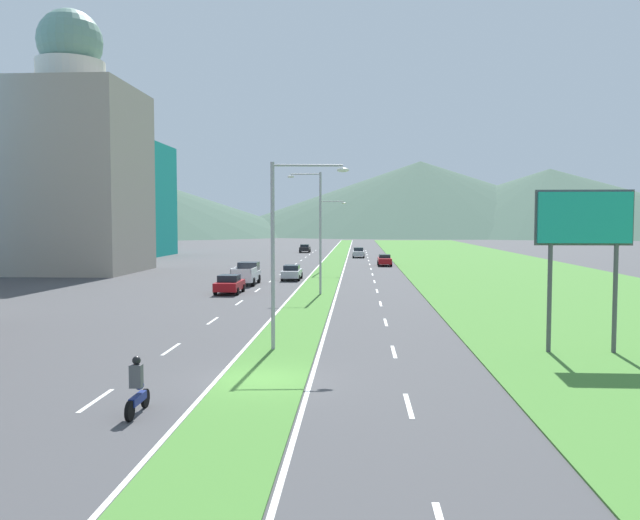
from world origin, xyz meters
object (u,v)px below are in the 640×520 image
object	(u,v)px
pickup_truck_0	(246,274)
motorcycle_rider	(137,390)
street_lamp_near	(282,240)
car_4	(292,272)
billboard_roadside	(584,229)
car_1	(229,284)
street_lamp_mid	(317,225)
street_lamp_far	(323,230)
car_3	(385,260)
car_2	(305,248)
car_0	(359,252)

from	to	relation	value
pickup_truck_0	motorcycle_rider	world-z (taller)	pickup_truck_0
street_lamp_near	car_4	xyz separation A→B (m)	(-3.23, 35.52, -4.25)
street_lamp_near	pickup_truck_0	xyz separation A→B (m)	(-7.02, 30.72, -4.04)
billboard_roadside	car_1	distance (m)	31.00
street_lamp_mid	street_lamp_far	world-z (taller)	street_lamp_mid
car_3	car_4	size ratio (longest dim) A/B	1.00
street_lamp_near	car_2	bearing A→B (deg)	94.09
street_lamp_near	car_2	world-z (taller)	street_lamp_near
street_lamp_mid	car_2	xyz separation A→B (m)	(-6.80, 70.70, -4.79)
street_lamp_far	car_2	world-z (taller)	street_lamp_far
car_2	billboard_roadside	bearing A→B (deg)	-167.86
street_lamp_near	motorcycle_rider	size ratio (longest dim) A/B	4.27
street_lamp_far	pickup_truck_0	bearing A→B (deg)	-114.93
car_0	car_3	bearing A→B (deg)	9.88
street_lamp_far	car_1	bearing A→B (deg)	-106.65
street_lamp_near	street_lamp_far	size ratio (longest dim) A/B	1.03
street_lamp_near	street_lamp_mid	bearing A→B (deg)	89.62
car_1	car_3	xyz separation A→B (m)	(14.02, 34.06, -0.01)
street_lamp_near	street_lamp_far	bearing A→B (deg)	90.68
motorcycle_rider	street_lamp_far	bearing A→B (deg)	-2.87
car_3	billboard_roadside	bearing A→B (deg)	6.40
car_0	car_4	bearing A→B (deg)	-9.31
car_1	car_3	bearing A→B (deg)	-22.38
street_lamp_mid	billboard_roadside	world-z (taller)	street_lamp_mid
pickup_truck_0	car_0	bearing A→B (deg)	-12.92
billboard_roadside	car_3	size ratio (longest dim) A/B	1.54
street_lamp_mid	car_2	size ratio (longest dim) A/B	2.27
motorcycle_rider	car_3	bearing A→B (deg)	-8.70
motorcycle_rider	car_1	bearing A→B (deg)	6.55
billboard_roadside	car_0	distance (m)	77.44
car_1	car_2	distance (m)	70.17
pickup_truck_0	street_lamp_near	bearing A→B (deg)	-167.13
street_lamp_far	car_4	distance (m)	10.39
street_lamp_near	street_lamp_mid	size ratio (longest dim) A/B	0.87
street_lamp_mid	car_2	world-z (taller)	street_lamp_mid
car_2	street_lamp_far	bearing A→B (deg)	-172.78
car_0	car_2	xyz separation A→B (m)	(-10.18, 16.35, -0.02)
street_lamp_mid	motorcycle_rider	size ratio (longest dim) A/B	4.90
car_0	street_lamp_near	bearing A→B (deg)	-2.63
car_0	pickup_truck_0	bearing A→B (deg)	-12.92
car_1	street_lamp_near	bearing A→B (deg)	-162.85
billboard_roadside	car_0	size ratio (longest dim) A/B	1.53
street_lamp_near	car_2	xyz separation A→B (m)	(-6.65, 93.04, -4.23)
car_2	car_3	size ratio (longest dim) A/B	0.91
street_lamp_far	car_0	xyz separation A→B (m)	(4.05, 32.00, -4.04)
car_1	car_0	bearing A→B (deg)	-11.12
car_1	car_2	xyz separation A→B (m)	(0.40, 70.17, 0.01)
street_lamp_far	car_1	distance (m)	23.13
street_lamp_mid	street_lamp_near	bearing A→B (deg)	-90.38
car_2	pickup_truck_0	xyz separation A→B (m)	(-0.37, -62.32, 0.19)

